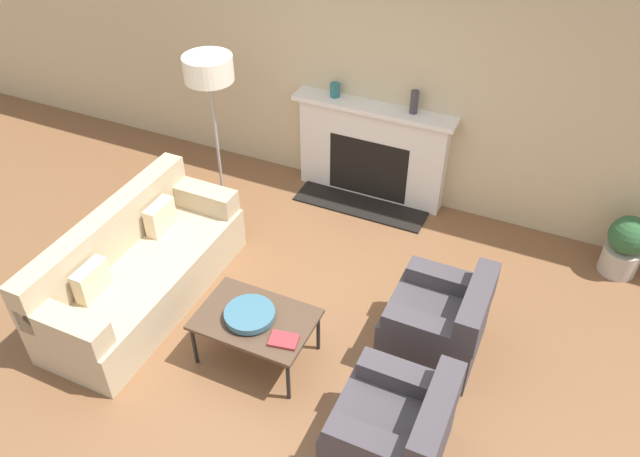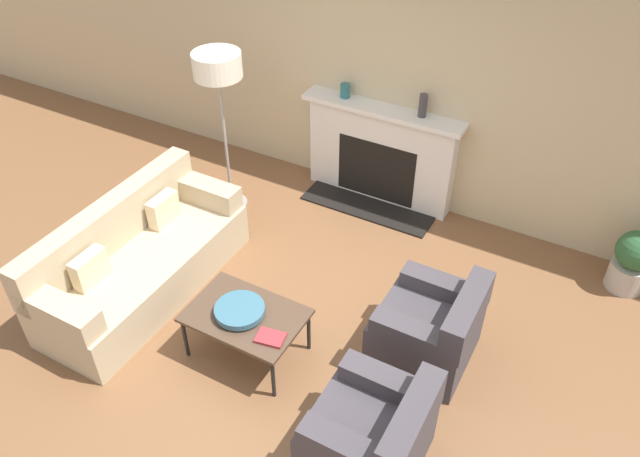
{
  "view_description": "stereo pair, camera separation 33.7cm",
  "coord_description": "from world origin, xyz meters",
  "px_view_note": "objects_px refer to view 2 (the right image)",
  "views": [
    {
      "loc": [
        1.79,
        -3.05,
        4.04
      ],
      "look_at": [
        -0.07,
        1.02,
        0.45
      ],
      "focal_mm": 35.0,
      "sensor_mm": 36.0,
      "label": 1
    },
    {
      "loc": [
        2.09,
        -2.89,
        4.04
      ],
      "look_at": [
        -0.07,
        1.02,
        0.45
      ],
      "focal_mm": 35.0,
      "sensor_mm": 36.0,
      "label": 2
    }
  ],
  "objects_px": {
    "armchair_far": "(430,329)",
    "floor_lamp": "(218,76)",
    "book": "(270,338)",
    "coffee_table": "(245,317)",
    "couch": "(139,261)",
    "potted_plant": "(633,260)",
    "armchair_near": "(372,435)",
    "mantel_vase_center_left": "(423,106)",
    "bowl": "(240,310)",
    "mantel_vase_left": "(345,91)",
    "fireplace": "(380,155)"
  },
  "relations": [
    {
      "from": "fireplace",
      "to": "couch",
      "type": "xyz_separation_m",
      "value": [
        -1.28,
        -2.36,
        -0.21
      ]
    },
    {
      "from": "armchair_far",
      "to": "mantel_vase_center_left",
      "type": "relative_size",
      "value": 3.28
    },
    {
      "from": "couch",
      "to": "armchair_near",
      "type": "relative_size",
      "value": 2.67
    },
    {
      "from": "couch",
      "to": "potted_plant",
      "type": "bearing_deg",
      "value": -60.97
    },
    {
      "from": "book",
      "to": "floor_lamp",
      "type": "xyz_separation_m",
      "value": [
        -1.63,
        1.75,
        1.04
      ]
    },
    {
      "from": "fireplace",
      "to": "mantel_vase_center_left",
      "type": "bearing_deg",
      "value": 2.1
    },
    {
      "from": "floor_lamp",
      "to": "potted_plant",
      "type": "height_order",
      "value": "floor_lamp"
    },
    {
      "from": "coffee_table",
      "to": "bowl",
      "type": "height_order",
      "value": "bowl"
    },
    {
      "from": "fireplace",
      "to": "floor_lamp",
      "type": "relative_size",
      "value": 1.0
    },
    {
      "from": "armchair_near",
      "to": "bowl",
      "type": "bearing_deg",
      "value": -106.33
    },
    {
      "from": "floor_lamp",
      "to": "mantel_vase_center_left",
      "type": "bearing_deg",
      "value": 27.99
    },
    {
      "from": "book",
      "to": "floor_lamp",
      "type": "distance_m",
      "value": 2.6
    },
    {
      "from": "armchair_far",
      "to": "coffee_table",
      "type": "xyz_separation_m",
      "value": [
        -1.3,
        -0.68,
        0.1
      ]
    },
    {
      "from": "coffee_table",
      "to": "mantel_vase_center_left",
      "type": "xyz_separation_m",
      "value": [
        0.41,
        2.54,
        0.8
      ]
    },
    {
      "from": "book",
      "to": "coffee_table",
      "type": "bearing_deg",
      "value": 148.34
    },
    {
      "from": "coffee_table",
      "to": "mantel_vase_left",
      "type": "xyz_separation_m",
      "value": [
        -0.44,
        2.54,
        0.75
      ]
    },
    {
      "from": "coffee_table",
      "to": "potted_plant",
      "type": "bearing_deg",
      "value": 41.8
    },
    {
      "from": "couch",
      "to": "mantel_vase_left",
      "type": "height_order",
      "value": "mantel_vase_left"
    },
    {
      "from": "fireplace",
      "to": "armchair_far",
      "type": "height_order",
      "value": "fireplace"
    },
    {
      "from": "armchair_near",
      "to": "book",
      "type": "relative_size",
      "value": 3.2
    },
    {
      "from": "fireplace",
      "to": "bowl",
      "type": "bearing_deg",
      "value": -90.82
    },
    {
      "from": "armchair_far",
      "to": "floor_lamp",
      "type": "xyz_separation_m",
      "value": [
        -2.62,
        0.95,
        1.19
      ]
    },
    {
      "from": "couch",
      "to": "mantel_vase_center_left",
      "type": "height_order",
      "value": "mantel_vase_center_left"
    },
    {
      "from": "armchair_near",
      "to": "coffee_table",
      "type": "bearing_deg",
      "value": -107.49
    },
    {
      "from": "potted_plant",
      "to": "armchair_far",
      "type": "bearing_deg",
      "value": -128.23
    },
    {
      "from": "coffee_table",
      "to": "floor_lamp",
      "type": "distance_m",
      "value": 2.36
    },
    {
      "from": "couch",
      "to": "potted_plant",
      "type": "distance_m",
      "value": 4.43
    },
    {
      "from": "armchair_far",
      "to": "armchair_near",
      "type": "bearing_deg",
      "value": -0.0
    },
    {
      "from": "coffee_table",
      "to": "mantel_vase_center_left",
      "type": "bearing_deg",
      "value": 80.93
    },
    {
      "from": "floor_lamp",
      "to": "book",
      "type": "bearing_deg",
      "value": -46.97
    },
    {
      "from": "mantel_vase_center_left",
      "to": "potted_plant",
      "type": "bearing_deg",
      "value": -5.67
    },
    {
      "from": "fireplace",
      "to": "potted_plant",
      "type": "distance_m",
      "value": 2.62
    },
    {
      "from": "floor_lamp",
      "to": "armchair_near",
      "type": "bearing_deg",
      "value": -37.87
    },
    {
      "from": "armchair_near",
      "to": "potted_plant",
      "type": "height_order",
      "value": "armchair_near"
    },
    {
      "from": "floor_lamp",
      "to": "mantel_vase_left",
      "type": "distance_m",
      "value": 1.31
    },
    {
      "from": "armchair_far",
      "to": "book",
      "type": "bearing_deg",
      "value": -51.23
    },
    {
      "from": "bowl",
      "to": "mantel_vase_center_left",
      "type": "bearing_deg",
      "value": 80.25
    },
    {
      "from": "couch",
      "to": "floor_lamp",
      "type": "bearing_deg",
      "value": 1.71
    },
    {
      "from": "armchair_far",
      "to": "coffee_table",
      "type": "height_order",
      "value": "armchair_far"
    },
    {
      "from": "couch",
      "to": "armchair_far",
      "type": "height_order",
      "value": "couch"
    },
    {
      "from": "armchair_far",
      "to": "floor_lamp",
      "type": "bearing_deg",
      "value": -109.93
    },
    {
      "from": "couch",
      "to": "bowl",
      "type": "relative_size",
      "value": 5.16
    },
    {
      "from": "fireplace",
      "to": "mantel_vase_center_left",
      "type": "distance_m",
      "value": 0.79
    },
    {
      "from": "fireplace",
      "to": "coffee_table",
      "type": "height_order",
      "value": "fireplace"
    },
    {
      "from": "book",
      "to": "potted_plant",
      "type": "distance_m",
      "value": 3.35
    },
    {
      "from": "couch",
      "to": "coffee_table",
      "type": "distance_m",
      "value": 1.29
    },
    {
      "from": "couch",
      "to": "bowl",
      "type": "xyz_separation_m",
      "value": [
        1.24,
        -0.19,
        0.16
      ]
    },
    {
      "from": "armchair_far",
      "to": "floor_lamp",
      "type": "height_order",
      "value": "floor_lamp"
    },
    {
      "from": "couch",
      "to": "armchair_far",
      "type": "xyz_separation_m",
      "value": [
        2.58,
        0.5,
        -0.02
      ]
    },
    {
      "from": "fireplace",
      "to": "potted_plant",
      "type": "relative_size",
      "value": 2.79
    }
  ]
}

